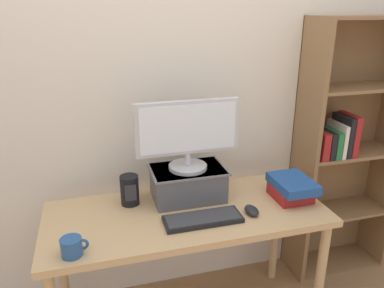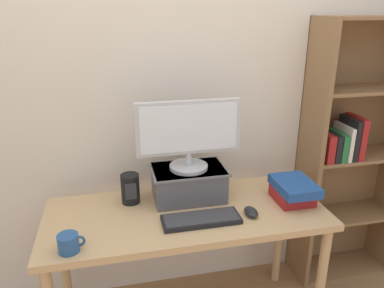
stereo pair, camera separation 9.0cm
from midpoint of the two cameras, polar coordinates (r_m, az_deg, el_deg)
name	(u,v)px [view 1 (the left image)]	position (r m, az deg, el deg)	size (l,w,h in m)	color
back_wall	(166,89)	(2.17, -5.12, 8.34)	(7.00, 0.08, 2.60)	beige
desk	(187,226)	(2.00, -2.08, -12.38)	(1.43, 0.60, 0.76)	tan
bookshelf_unit	(343,150)	(2.61, 21.17, -0.86)	(0.67, 0.28, 1.70)	olive
riser_box	(188,182)	(2.03, -1.90, -5.85)	(0.40, 0.26, 0.17)	#515156
computer_monitor	(188,133)	(1.93, -1.99, 1.73)	(0.55, 0.20, 0.37)	#B7B7BA
keyboard	(203,219)	(1.86, 0.26, -11.37)	(0.38, 0.14, 0.02)	black
computer_mouse	(252,210)	(1.94, 7.74, -10.00)	(0.06, 0.10, 0.04)	black
book_stack	(292,188)	(2.10, 13.75, -6.55)	(0.20, 0.26, 0.11)	maroon
coffee_mug	(72,247)	(1.71, -19.31, -14.59)	(0.12, 0.09, 0.08)	#234C84
desk_speaker	(130,190)	(2.01, -10.76, -6.93)	(0.10, 0.10, 0.16)	black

